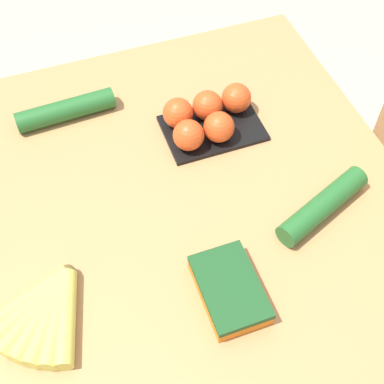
# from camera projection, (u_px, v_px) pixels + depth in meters

# --- Properties ---
(ground_plane) EXTENTS (12.00, 12.00, 0.00)m
(ground_plane) POSITION_uv_depth(u_px,v_px,m) (192.00, 330.00, 1.75)
(ground_plane) COLOR #B7A88E
(dining_table) EXTENTS (1.07, 0.95, 0.73)m
(dining_table) POSITION_uv_depth(u_px,v_px,m) (192.00, 227.00, 1.24)
(dining_table) COLOR #B27F4C
(dining_table) RESTS_ON ground_plane
(banana_bunch) EXTENTS (0.20, 0.20, 0.04)m
(banana_bunch) POSITION_uv_depth(u_px,v_px,m) (44.00, 312.00, 0.98)
(banana_bunch) COLOR brown
(banana_bunch) RESTS_ON dining_table
(tomato_pack) EXTENTS (0.16, 0.23, 0.08)m
(tomato_pack) POSITION_uv_depth(u_px,v_px,m) (207.00, 118.00, 1.25)
(tomato_pack) COLOR black
(tomato_pack) RESTS_ON dining_table
(carrot_bag) EXTENTS (0.17, 0.11, 0.04)m
(carrot_bag) POSITION_uv_depth(u_px,v_px,m) (230.00, 289.00, 1.01)
(carrot_bag) COLOR orange
(carrot_bag) RESTS_ON dining_table
(cucumber_near) EXTENTS (0.06, 0.24, 0.05)m
(cucumber_near) POSITION_uv_depth(u_px,v_px,m) (66.00, 110.00, 1.28)
(cucumber_near) COLOR #236028
(cucumber_near) RESTS_ON dining_table
(cucumber_far) EXTENTS (0.14, 0.24, 0.05)m
(cucumber_far) POSITION_uv_depth(u_px,v_px,m) (323.00, 205.00, 1.12)
(cucumber_far) COLOR #236028
(cucumber_far) RESTS_ON dining_table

